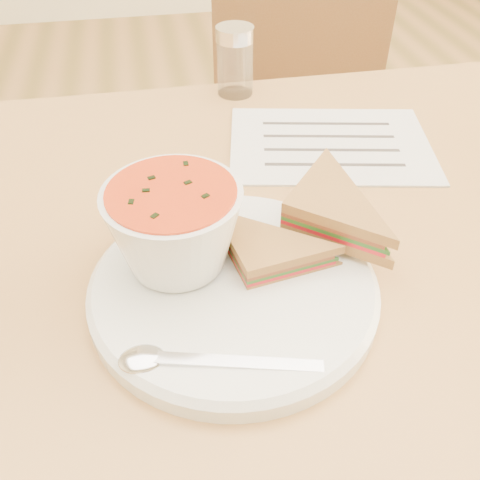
{
  "coord_description": "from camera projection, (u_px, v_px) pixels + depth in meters",
  "views": [
    {
      "loc": [
        -0.18,
        -0.45,
        1.12
      ],
      "look_at": [
        -0.11,
        -0.09,
        0.8
      ],
      "focal_mm": 40.0,
      "sensor_mm": 36.0,
      "label": 1
    }
  ],
  "objects": [
    {
      "name": "dining_table",
      "position": [
        296.0,
        397.0,
        0.85
      ],
      "size": [
        1.0,
        0.7,
        0.75
      ],
      "primitive_type": null,
      "color": "brown",
      "rests_on": "floor"
    },
    {
      "name": "chair_far",
      "position": [
        295.0,
        163.0,
        1.23
      ],
      "size": [
        0.49,
        0.49,
        0.9
      ],
      "primitive_type": null,
      "rotation": [
        0.0,
        0.0,
        2.88
      ],
      "color": "brown",
      "rests_on": "floor"
    },
    {
      "name": "plate",
      "position": [
        234.0,
        289.0,
        0.5
      ],
      "size": [
        0.28,
        0.28,
        0.02
      ],
      "primitive_type": null,
      "rotation": [
        0.0,
        0.0,
        0.05
      ],
      "color": "white",
      "rests_on": "dining_table"
    },
    {
      "name": "soup_bowl",
      "position": [
        175.0,
        231.0,
        0.49
      ],
      "size": [
        0.16,
        0.16,
        0.09
      ],
      "primitive_type": null,
      "rotation": [
        0.0,
        0.0,
        -0.33
      ],
      "color": "white",
      "rests_on": "plate"
    },
    {
      "name": "sandwich_half_a",
      "position": [
        247.0,
        284.0,
        0.48
      ],
      "size": [
        0.11,
        0.11,
        0.03
      ],
      "primitive_type": null,
      "rotation": [
        0.0,
        0.0,
        0.17
      ],
      "color": "#AB893C",
      "rests_on": "plate"
    },
    {
      "name": "sandwich_half_b",
      "position": [
        281.0,
        218.0,
        0.52
      ],
      "size": [
        0.16,
        0.16,
        0.04
      ],
      "primitive_type": null,
      "rotation": [
        0.0,
        0.0,
        -0.69
      ],
      "color": "#AB893C",
      "rests_on": "plate"
    },
    {
      "name": "spoon",
      "position": [
        212.0,
        362.0,
        0.42
      ],
      "size": [
        0.19,
        0.08,
        0.01
      ],
      "primitive_type": null,
      "rotation": [
        0.0,
        0.0,
        -0.24
      ],
      "color": "silver",
      "rests_on": "plate"
    },
    {
      "name": "paper_menu",
      "position": [
        330.0,
        144.0,
        0.71
      ],
      "size": [
        0.3,
        0.24,
        0.0
      ],
      "primitive_type": null,
      "rotation": [
        0.0,
        0.0,
        -0.2
      ],
      "color": "silver",
      "rests_on": "dining_table"
    },
    {
      "name": "condiment_shaker",
      "position": [
        235.0,
        61.0,
        0.8
      ],
      "size": [
        0.07,
        0.07,
        0.1
      ],
      "primitive_type": null,
      "rotation": [
        0.0,
        0.0,
        0.22
      ],
      "color": "silver",
      "rests_on": "dining_table"
    }
  ]
}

